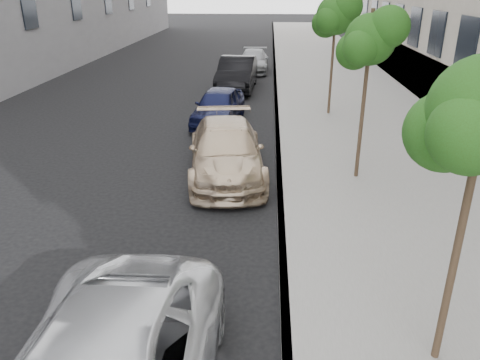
# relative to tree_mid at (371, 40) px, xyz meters

# --- Properties ---
(sidewalk) EXTENTS (6.40, 72.00, 0.14)m
(sidewalk) POSITION_rel_tree_mid_xyz_m (1.07, 16.00, -3.55)
(sidewalk) COLOR gray
(sidewalk) RESTS_ON ground
(curb) EXTENTS (0.15, 72.00, 0.14)m
(curb) POSITION_rel_tree_mid_xyz_m (-2.05, 16.00, -3.55)
(curb) COLOR #9E9B93
(curb) RESTS_ON ground
(tree_mid) EXTENTS (1.59, 1.39, 4.27)m
(tree_mid) POSITION_rel_tree_mid_xyz_m (0.00, 0.00, 0.00)
(tree_mid) COLOR #38281C
(tree_mid) RESTS_ON sidewalk
(tree_far) EXTENTS (1.74, 1.54, 4.51)m
(tree_far) POSITION_rel_tree_mid_xyz_m (0.00, 6.50, 0.16)
(tree_far) COLOR #38281C
(tree_far) RESTS_ON sidewalk
(suv) EXTENTS (2.51, 4.99, 1.39)m
(suv) POSITION_rel_tree_mid_xyz_m (-3.50, 0.24, -2.93)
(suv) COLOR #C4AB8B
(suv) RESTS_ON ground
(sedan_blue) EXTENTS (1.97, 3.98, 1.30)m
(sedan_blue) POSITION_rel_tree_mid_xyz_m (-4.23, 5.30, -2.97)
(sedan_blue) COLOR #101438
(sedan_blue) RESTS_ON ground
(sedan_black) EXTENTS (1.87, 4.81, 1.56)m
(sedan_black) POSITION_rel_tree_mid_xyz_m (-3.95, 11.25, -2.84)
(sedan_black) COLOR black
(sedan_black) RESTS_ON ground
(sedan_rear) EXTENTS (1.80, 4.26, 1.23)m
(sedan_rear) POSITION_rel_tree_mid_xyz_m (-3.33, 16.41, -3.01)
(sedan_rear) COLOR gray
(sedan_rear) RESTS_ON ground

